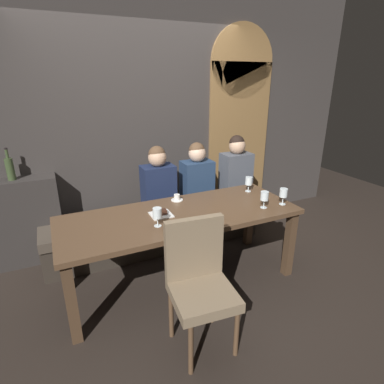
{
  "coord_description": "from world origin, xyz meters",
  "views": [
    {
      "loc": [
        -1.0,
        -2.4,
        1.92
      ],
      "look_at": [
        0.22,
        0.22,
        0.84
      ],
      "focal_mm": 28.93,
      "sensor_mm": 36.0,
      "label": 1
    }
  ],
  "objects_px": {
    "banquette_bench": "(158,231)",
    "diner_far_end": "(236,170)",
    "diner_bearded": "(197,177)",
    "wine_bottle_pale_label": "(10,168)",
    "chair_near_side": "(199,277)",
    "wine_glass_center_back": "(283,193)",
    "diner_redhead": "(158,182)",
    "dining_table": "(181,222)",
    "espresso_cup": "(177,198)",
    "dessert_plate": "(161,214)",
    "wine_glass_far_left": "(264,197)",
    "wine_glass_near_left": "(157,214)",
    "wine_glass_near_right": "(249,182)"
  },
  "relations": [
    {
      "from": "banquette_bench",
      "to": "diner_far_end",
      "type": "distance_m",
      "value": 1.2
    },
    {
      "from": "diner_bearded",
      "to": "wine_bottle_pale_label",
      "type": "xyz_separation_m",
      "value": [
        -1.91,
        0.31,
        0.26
      ]
    },
    {
      "from": "chair_near_side",
      "to": "wine_glass_center_back",
      "type": "xyz_separation_m",
      "value": [
        1.16,
        0.49,
        0.3
      ]
    },
    {
      "from": "banquette_bench",
      "to": "diner_redhead",
      "type": "bearing_deg",
      "value": 30.1
    },
    {
      "from": "dining_table",
      "to": "banquette_bench",
      "type": "distance_m",
      "value": 0.82
    },
    {
      "from": "espresso_cup",
      "to": "dessert_plate",
      "type": "relative_size",
      "value": 0.63
    },
    {
      "from": "chair_near_side",
      "to": "diner_redhead",
      "type": "height_order",
      "value": "diner_redhead"
    },
    {
      "from": "wine_glass_far_left",
      "to": "dessert_plate",
      "type": "distance_m",
      "value": 0.99
    },
    {
      "from": "wine_glass_center_back",
      "to": "dessert_plate",
      "type": "bearing_deg",
      "value": 167.41
    },
    {
      "from": "banquette_bench",
      "to": "diner_far_end",
      "type": "bearing_deg",
      "value": -0.35
    },
    {
      "from": "wine_glass_center_back",
      "to": "espresso_cup",
      "type": "height_order",
      "value": "wine_glass_center_back"
    },
    {
      "from": "espresso_cup",
      "to": "wine_glass_near_left",
      "type": "bearing_deg",
      "value": -128.22
    },
    {
      "from": "chair_near_side",
      "to": "wine_glass_far_left",
      "type": "relative_size",
      "value": 5.98
    },
    {
      "from": "banquette_bench",
      "to": "wine_glass_near_left",
      "type": "bearing_deg",
      "value": -107.9
    },
    {
      "from": "diner_bearded",
      "to": "wine_glass_near_right",
      "type": "relative_size",
      "value": 4.71
    },
    {
      "from": "diner_redhead",
      "to": "diner_far_end",
      "type": "relative_size",
      "value": 0.95
    },
    {
      "from": "dining_table",
      "to": "dessert_plate",
      "type": "xyz_separation_m",
      "value": [
        -0.18,
        0.03,
        0.1
      ]
    },
    {
      "from": "wine_glass_center_back",
      "to": "wine_glass_near_left",
      "type": "distance_m",
      "value": 1.27
    },
    {
      "from": "dining_table",
      "to": "espresso_cup",
      "type": "height_order",
      "value": "espresso_cup"
    },
    {
      "from": "wine_glass_near_left",
      "to": "wine_bottle_pale_label",
      "type": "bearing_deg",
      "value": 133.17
    },
    {
      "from": "wine_bottle_pale_label",
      "to": "diner_bearded",
      "type": "bearing_deg",
      "value": -9.18
    },
    {
      "from": "diner_bearded",
      "to": "wine_glass_near_left",
      "type": "distance_m",
      "value": 1.19
    },
    {
      "from": "wine_glass_far_left",
      "to": "wine_glass_near_right",
      "type": "bearing_deg",
      "value": 74.1
    },
    {
      "from": "dining_table",
      "to": "diner_redhead",
      "type": "height_order",
      "value": "diner_redhead"
    },
    {
      "from": "wine_bottle_pale_label",
      "to": "wine_glass_near_right",
      "type": "height_order",
      "value": "wine_bottle_pale_label"
    },
    {
      "from": "wine_glass_far_left",
      "to": "wine_glass_near_left",
      "type": "distance_m",
      "value": 1.05
    },
    {
      "from": "dining_table",
      "to": "wine_glass_center_back",
      "type": "bearing_deg",
      "value": -12.91
    },
    {
      "from": "wine_glass_center_back",
      "to": "wine_glass_far_left",
      "type": "xyz_separation_m",
      "value": [
        -0.22,
        0.01,
        -0.0
      ]
    },
    {
      "from": "espresso_cup",
      "to": "dessert_plate",
      "type": "height_order",
      "value": "espresso_cup"
    },
    {
      "from": "wine_glass_far_left",
      "to": "espresso_cup",
      "type": "height_order",
      "value": "wine_glass_far_left"
    },
    {
      "from": "diner_far_end",
      "to": "wine_glass_center_back",
      "type": "relative_size",
      "value": 4.99
    },
    {
      "from": "wine_bottle_pale_label",
      "to": "diner_redhead",
      "type": "bearing_deg",
      "value": -12.27
    },
    {
      "from": "diner_far_end",
      "to": "wine_glass_near_left",
      "type": "relative_size",
      "value": 4.99
    },
    {
      "from": "diner_far_end",
      "to": "wine_glass_near_right",
      "type": "distance_m",
      "value": 0.49
    },
    {
      "from": "diner_redhead",
      "to": "wine_glass_far_left",
      "type": "distance_m",
      "value": 1.19
    },
    {
      "from": "dining_table",
      "to": "diner_far_end",
      "type": "distance_m",
      "value": 1.26
    },
    {
      "from": "banquette_bench",
      "to": "wine_glass_near_left",
      "type": "relative_size",
      "value": 15.24
    },
    {
      "from": "wine_bottle_pale_label",
      "to": "espresso_cup",
      "type": "height_order",
      "value": "wine_bottle_pale_label"
    },
    {
      "from": "wine_glass_far_left",
      "to": "espresso_cup",
      "type": "bearing_deg",
      "value": 142.51
    },
    {
      "from": "wine_bottle_pale_label",
      "to": "wine_glass_near_right",
      "type": "relative_size",
      "value": 1.99
    },
    {
      "from": "diner_redhead",
      "to": "wine_bottle_pale_label",
      "type": "xyz_separation_m",
      "value": [
        -1.43,
        0.31,
        0.25
      ]
    },
    {
      "from": "dessert_plate",
      "to": "wine_glass_center_back",
      "type": "bearing_deg",
      "value": -12.59
    },
    {
      "from": "wine_glass_center_back",
      "to": "wine_glass_near_right",
      "type": "relative_size",
      "value": 1.0
    },
    {
      "from": "chair_near_side",
      "to": "wine_glass_near_left",
      "type": "bearing_deg",
      "value": 101.57
    },
    {
      "from": "wine_bottle_pale_label",
      "to": "espresso_cup",
      "type": "distance_m",
      "value": 1.68
    },
    {
      "from": "diner_bearded",
      "to": "dessert_plate",
      "type": "relative_size",
      "value": 4.06
    },
    {
      "from": "diner_redhead",
      "to": "dessert_plate",
      "type": "height_order",
      "value": "diner_redhead"
    },
    {
      "from": "espresso_cup",
      "to": "diner_far_end",
      "type": "bearing_deg",
      "value": 22.26
    },
    {
      "from": "diner_bearded",
      "to": "dining_table",
      "type": "bearing_deg",
      "value": -125.59
    },
    {
      "from": "wine_glass_near_right",
      "to": "espresso_cup",
      "type": "bearing_deg",
      "value": 173.96
    }
  ]
}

